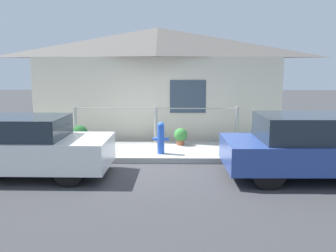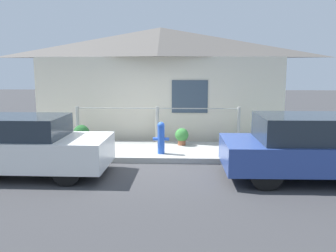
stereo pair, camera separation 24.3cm
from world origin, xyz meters
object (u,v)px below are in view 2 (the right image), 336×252
object	(u,v)px
car_left	(24,146)
potted_plant_near_hydrant	(182,136)
car_right	(315,147)
potted_plant_corner	(283,136)
potted_plant_by_fence	(81,134)
fire_hydrant	(161,137)

from	to	relation	value
car_left	potted_plant_near_hydrant	xyz separation A→B (m)	(3.45, 2.69, -0.24)
car_right	potted_plant_corner	size ratio (longest dim) A/B	5.98
potted_plant_by_fence	potted_plant_corner	xyz separation A→B (m)	(5.61, -0.17, 0.01)
car_right	potted_plant_near_hydrant	xyz separation A→B (m)	(-2.84, 2.69, -0.28)
car_right	potted_plant_corner	bearing A→B (deg)	91.12
potted_plant_corner	potted_plant_by_fence	bearing A→B (deg)	178.23
car_right	potted_plant_near_hydrant	bearing A→B (deg)	135.64
fire_hydrant	car_right	bearing A→B (deg)	-25.39
car_left	potted_plant_corner	xyz separation A→B (m)	(6.21, 2.29, -0.16)
car_left	potted_plant_near_hydrant	distance (m)	4.38
car_left	potted_plant_by_fence	world-z (taller)	car_left
car_right	potted_plant_corner	xyz separation A→B (m)	(-0.08, 2.29, -0.19)
car_left	potted_plant_corner	distance (m)	6.62
potted_plant_by_fence	potted_plant_corner	world-z (taller)	potted_plant_corner
car_left	potted_plant_near_hydrant	size ratio (longest dim) A/B	7.45
car_left	car_right	bearing A→B (deg)	0.31
car_left	fire_hydrant	world-z (taller)	car_left
car_right	potted_plant_by_fence	world-z (taller)	car_right
fire_hydrant	potted_plant_corner	distance (m)	3.36
car_left	car_right	distance (m)	6.29
fire_hydrant	potted_plant_by_fence	xyz separation A→B (m)	(-2.33, 0.87, -0.08)
car_right	potted_plant_corner	world-z (taller)	car_right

